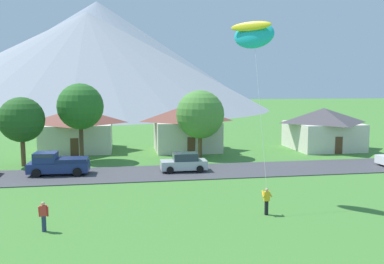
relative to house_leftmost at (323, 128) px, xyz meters
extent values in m
cube|color=#424247|center=(-21.09, -10.81, -2.59)|extent=(160.00, 6.62, 0.08)
cone|color=gray|center=(-32.12, 105.43, 15.71)|extent=(112.33, 112.33, 36.67)
cone|color=#8E939E|center=(-34.55, 90.75, 12.65)|extent=(114.82, 114.82, 30.55)
cube|color=beige|center=(0.00, 0.00, -0.99)|extent=(7.61, 7.83, 3.28)
pyramid|color=#474247|center=(0.00, 0.00, 1.55)|extent=(8.22, 8.45, 1.80)
cube|color=brown|center=(0.00, -3.93, -1.63)|extent=(0.90, 0.06, 2.00)
cube|color=beige|center=(-29.79, 3.85, -0.96)|extent=(8.03, 7.86, 3.33)
pyramid|color=brown|center=(-29.79, 3.85, 1.62)|extent=(8.67, 8.49, 1.83)
cube|color=brown|center=(-29.79, -0.10, -1.63)|extent=(0.90, 0.06, 2.00)
cube|color=beige|center=(-16.80, 1.53, -0.85)|extent=(7.52, 6.26, 3.57)
pyramid|color=brown|center=(-16.80, 1.53, 1.92)|extent=(8.12, 6.76, 1.96)
cube|color=brown|center=(-16.80, -1.62, -1.63)|extent=(0.90, 0.06, 2.00)
cylinder|color=brown|center=(-16.07, -3.07, -1.26)|extent=(0.44, 0.44, 2.73)
sphere|color=#4C8938|center=(-16.07, -3.07, 2.08)|extent=(5.28, 5.28, 5.28)
cylinder|color=brown|center=(-34.12, -5.22, -1.16)|extent=(0.44, 0.44, 2.94)
sphere|color=#23561E|center=(-34.12, -5.22, 1.96)|extent=(4.39, 4.39, 4.39)
cylinder|color=#4C3823|center=(-28.73, -3.27, -0.67)|extent=(0.44, 0.44, 3.92)
sphere|color=#286623|center=(-28.73, -3.27, 3.08)|extent=(4.78, 4.78, 4.78)
cylinder|color=black|center=(0.84, -10.63, -2.23)|extent=(0.64, 0.25, 0.64)
cube|color=#B7BCC1|center=(-19.04, -10.58, -1.95)|extent=(4.20, 1.81, 0.80)
cube|color=#2D3847|center=(-18.89, -10.58, -1.21)|extent=(2.20, 1.59, 0.68)
cylinder|color=black|center=(-20.39, -11.50, -2.23)|extent=(0.64, 0.24, 0.64)
cylinder|color=black|center=(-20.39, -9.66, -2.23)|extent=(0.64, 0.24, 0.64)
cylinder|color=black|center=(-17.69, -11.50, -2.23)|extent=(0.64, 0.24, 0.64)
cylinder|color=black|center=(-17.69, -9.66, -2.23)|extent=(0.64, 0.24, 0.64)
cube|color=navy|center=(-30.09, -10.14, -1.87)|extent=(5.28, 2.20, 0.84)
cube|color=navy|center=(-31.19, -10.10, -1.00)|extent=(1.97, 1.91, 0.90)
cube|color=#2D3847|center=(-31.19, -10.10, -0.73)|extent=(1.69, 1.94, 0.28)
cube|color=navy|center=(-28.94, -10.19, -1.27)|extent=(2.78, 2.07, 0.36)
cylinder|color=black|center=(-31.83, -11.10, -2.17)|extent=(0.77, 0.31, 0.76)
cylinder|color=black|center=(-31.75, -9.06, -2.17)|extent=(0.77, 0.31, 0.76)
cylinder|color=black|center=(-28.43, -11.23, -2.17)|extent=(0.77, 0.31, 0.76)
cylinder|color=black|center=(-28.35, -9.19, -2.17)|extent=(0.77, 0.31, 0.76)
cylinder|color=black|center=(-15.88, -23.87, -2.19)|extent=(0.24, 0.24, 0.88)
cube|color=yellow|center=(-15.88, -23.87, -1.46)|extent=(0.36, 0.22, 0.58)
sphere|color=tan|center=(-15.88, -23.87, -1.06)|extent=(0.21, 0.21, 0.21)
cylinder|color=yellow|center=(-16.10, -23.81, -1.32)|extent=(0.18, 0.55, 0.37)
cylinder|color=yellow|center=(-15.66, -23.81, -1.32)|extent=(0.18, 0.55, 0.37)
ellipsoid|color=#1EB2D1|center=(-15.69, -20.22, 8.67)|extent=(3.01, 3.15, 1.98)
ellipsoid|color=yellow|center=(-16.02, -20.51, 9.21)|extent=(2.37, 2.58, 0.68)
cylinder|color=silver|center=(-15.79, -22.04, 3.79)|extent=(0.21, 3.66, 9.75)
cylinder|color=navy|center=(-28.89, -24.60, -2.19)|extent=(0.24, 0.24, 0.88)
cube|color=red|center=(-28.89, -24.60, -1.46)|extent=(0.36, 0.22, 0.58)
sphere|color=tan|center=(-28.89, -24.60, -1.06)|extent=(0.21, 0.21, 0.21)
cylinder|color=red|center=(-29.11, -24.60, -1.51)|extent=(0.12, 0.18, 0.59)
cylinder|color=red|center=(-28.67, -24.60, -1.51)|extent=(0.12, 0.18, 0.59)
camera|label=1|loc=(-24.64, -47.70, 5.42)|focal=39.01mm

